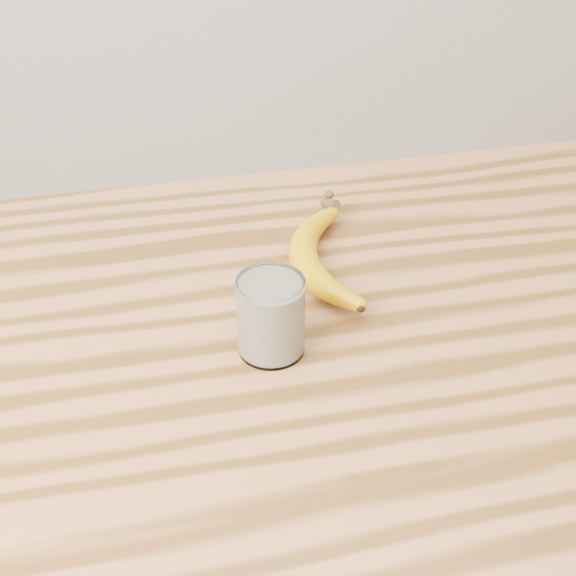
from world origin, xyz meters
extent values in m
cube|color=#9F6638|center=(0.00, 0.00, 0.88)|extent=(1.20, 0.80, 0.04)
cylinder|color=brown|center=(0.54, 0.34, 0.43)|extent=(0.06, 0.06, 0.86)
cylinder|color=white|center=(-0.09, -0.03, 0.95)|extent=(0.08, 0.08, 0.10)
torus|color=white|center=(-0.09, -0.03, 1.00)|extent=(0.08, 0.08, 0.00)
cylinder|color=beige|center=(-0.09, -0.03, 0.95)|extent=(0.07, 0.07, 0.09)
camera|label=1|loc=(-0.23, -0.73, 1.52)|focal=50.00mm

